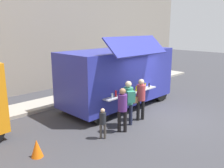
{
  "coord_description": "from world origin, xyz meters",
  "views": [
    {
      "loc": [
        -8.45,
        -5.21,
        3.77
      ],
      "look_at": [
        -1.09,
        2.19,
        1.3
      ],
      "focal_mm": 38.0,
      "sensor_mm": 36.0,
      "label": 1
    }
  ],
  "objects_px": {
    "customer_front_ordering": "(141,96)",
    "child_near_queue": "(103,121)",
    "trash_bin": "(135,77)",
    "customer_rear_waiting": "(122,106)",
    "food_truck_main": "(118,76)",
    "traffic_cone_orange": "(37,148)",
    "customer_mid_with_backpack": "(129,99)"
  },
  "relations": [
    {
      "from": "trash_bin",
      "to": "customer_front_ordering",
      "type": "xyz_separation_m",
      "value": [
        -4.82,
        -4.28,
        0.55
      ]
    },
    {
      "from": "traffic_cone_orange",
      "to": "trash_bin",
      "type": "relative_size",
      "value": 0.56
    },
    {
      "from": "trash_bin",
      "to": "customer_rear_waiting",
      "type": "bearing_deg",
      "value": -143.76
    },
    {
      "from": "food_truck_main",
      "to": "child_near_queue",
      "type": "distance_m",
      "value": 3.77
    },
    {
      "from": "trash_bin",
      "to": "customer_rear_waiting",
      "type": "relative_size",
      "value": 0.59
    },
    {
      "from": "customer_front_ordering",
      "to": "child_near_queue",
      "type": "bearing_deg",
      "value": 113.16
    },
    {
      "from": "customer_front_ordering",
      "to": "customer_mid_with_backpack",
      "type": "xyz_separation_m",
      "value": [
        -0.81,
        -0.05,
        0.06
      ]
    },
    {
      "from": "traffic_cone_orange",
      "to": "customer_mid_with_backpack",
      "type": "xyz_separation_m",
      "value": [
        3.69,
        -0.38,
        0.83
      ]
    },
    {
      "from": "customer_front_ordering",
      "to": "child_near_queue",
      "type": "relative_size",
      "value": 1.59
    },
    {
      "from": "traffic_cone_orange",
      "to": "customer_front_ordering",
      "type": "xyz_separation_m",
      "value": [
        4.5,
        -0.33,
        0.76
      ]
    },
    {
      "from": "food_truck_main",
      "to": "customer_front_ordering",
      "type": "height_order",
      "value": "food_truck_main"
    },
    {
      "from": "customer_front_ordering",
      "to": "customer_mid_with_backpack",
      "type": "bearing_deg",
      "value": 112.33
    },
    {
      "from": "food_truck_main",
      "to": "customer_rear_waiting",
      "type": "height_order",
      "value": "food_truck_main"
    },
    {
      "from": "trash_bin",
      "to": "food_truck_main",
      "type": "bearing_deg",
      "value": -150.46
    },
    {
      "from": "food_truck_main",
      "to": "customer_mid_with_backpack",
      "type": "distance_m",
      "value": 2.56
    },
    {
      "from": "traffic_cone_orange",
      "to": "trash_bin",
      "type": "distance_m",
      "value": 10.12
    },
    {
      "from": "food_truck_main",
      "to": "customer_mid_with_backpack",
      "type": "bearing_deg",
      "value": -127.73
    },
    {
      "from": "child_near_queue",
      "to": "food_truck_main",
      "type": "bearing_deg",
      "value": -0.32
    },
    {
      "from": "traffic_cone_orange",
      "to": "child_near_queue",
      "type": "bearing_deg",
      "value": -12.67
    },
    {
      "from": "food_truck_main",
      "to": "customer_mid_with_backpack",
      "type": "height_order",
      "value": "food_truck_main"
    },
    {
      "from": "food_truck_main",
      "to": "traffic_cone_orange",
      "type": "height_order",
      "value": "food_truck_main"
    },
    {
      "from": "customer_front_ordering",
      "to": "child_near_queue",
      "type": "distance_m",
      "value": 2.32
    },
    {
      "from": "food_truck_main",
      "to": "customer_rear_waiting",
      "type": "bearing_deg",
      "value": -133.99
    },
    {
      "from": "customer_mid_with_backpack",
      "to": "customer_rear_waiting",
      "type": "distance_m",
      "value": 0.64
    },
    {
      "from": "trash_bin",
      "to": "customer_front_ordering",
      "type": "distance_m",
      "value": 6.47
    },
    {
      "from": "trash_bin",
      "to": "child_near_queue",
      "type": "xyz_separation_m",
      "value": [
        -7.09,
        -4.45,
        0.17
      ]
    },
    {
      "from": "traffic_cone_orange",
      "to": "customer_rear_waiting",
      "type": "xyz_separation_m",
      "value": [
        3.1,
        -0.6,
        0.73
      ]
    },
    {
      "from": "customer_front_ordering",
      "to": "customer_mid_with_backpack",
      "type": "height_order",
      "value": "customer_mid_with_backpack"
    },
    {
      "from": "traffic_cone_orange",
      "to": "customer_rear_waiting",
      "type": "distance_m",
      "value": 3.24
    },
    {
      "from": "traffic_cone_orange",
      "to": "customer_front_ordering",
      "type": "height_order",
      "value": "customer_front_ordering"
    },
    {
      "from": "trash_bin",
      "to": "customer_mid_with_backpack",
      "type": "relative_size",
      "value": 0.55
    },
    {
      "from": "customer_front_ordering",
      "to": "customer_rear_waiting",
      "type": "bearing_deg",
      "value": 119.92
    }
  ]
}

